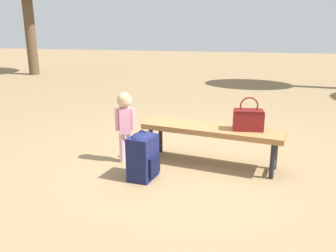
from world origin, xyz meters
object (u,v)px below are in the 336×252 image
object	(u,v)px
park_bench	(212,132)
handbag	(248,119)
backpack_large	(143,154)
child_standing	(125,117)

from	to	relation	value
park_bench	handbag	xyz separation A→B (m)	(-0.40, 0.02, 0.18)
park_bench	handbag	world-z (taller)	handbag
backpack_large	park_bench	bearing A→B (deg)	-138.52
park_bench	handbag	bearing A→B (deg)	177.09
handbag	backpack_large	xyz separation A→B (m)	(1.03, 0.54, -0.31)
park_bench	backpack_large	world-z (taller)	backpack_large
child_standing	backpack_large	xyz separation A→B (m)	(-0.34, 0.39, -0.29)
park_bench	child_standing	bearing A→B (deg)	10.20
handbag	child_standing	bearing A→B (deg)	6.46
child_standing	backpack_large	size ratio (longest dim) A/B	1.57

